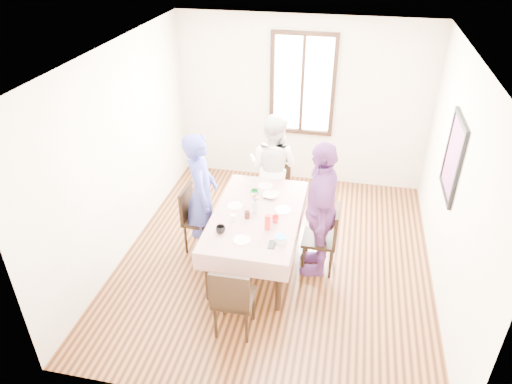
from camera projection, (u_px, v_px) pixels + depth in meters
The scene contains 31 objects.
ground at pixel (276, 257), 6.28m from camera, with size 4.50×4.50×0.00m, color black.
back_wall at pixel (302, 103), 7.47m from camera, with size 4.00×4.00×0.00m, color beige.
right_wall at pixel (455, 186), 5.23m from camera, with size 4.50×4.50×0.00m, color beige.
window_frame at pixel (303, 85), 7.30m from camera, with size 1.02×0.06×1.62m, color black.
window_pane at pixel (303, 85), 7.30m from camera, with size 0.90×0.02×1.50m, color white.
art_poster at pixel (454, 157), 5.38m from camera, with size 0.04×0.76×0.96m, color red.
dining_table at pixel (257, 239), 6.01m from camera, with size 0.95×1.70×0.75m, color black.
tablecloth at pixel (257, 214), 5.81m from camera, with size 1.07×1.82×0.01m, color #53090A.
chair_left at pixel (201, 219), 6.24m from camera, with size 0.42×0.42×0.91m, color black.
chair_right at pixel (320, 239), 5.87m from camera, with size 0.42×0.42×0.91m, color black.
chair_far at pixel (273, 188), 6.95m from camera, with size 0.42×0.42×0.91m, color black.
chair_near at pixel (234, 297), 4.99m from camera, with size 0.42×0.42×0.91m, color black.
person_left at pixel (201, 194), 6.04m from camera, with size 0.62×0.41×1.69m, color #393F99.
person_far at pixel (273, 168), 6.75m from camera, with size 0.78×0.61×1.60m, color silver.
person_right at pixel (320, 209), 5.65m from camera, with size 1.04×0.43×1.78m, color #6E3679.
mug_black at pixel (221, 229), 5.44m from camera, with size 0.11×0.11×0.09m, color black.
mug_flag at pixel (275, 219), 5.62m from camera, with size 0.09×0.09×0.09m, color red.
mug_green at pixel (255, 193), 6.15m from camera, with size 0.11×0.11×0.08m, color #0C7226.
serving_bowl at pixel (270, 195), 6.13m from camera, with size 0.20×0.20×0.05m, color white.
juice_carton at pixel (268, 222), 5.48m from camera, with size 0.06×0.06×0.19m, color red.
butter_tub at pixel (281, 240), 5.29m from camera, with size 0.13×0.13×0.07m, color white.
jam_jar at pixel (247, 215), 5.70m from camera, with size 0.07×0.07×0.09m, color black.
drinking_glass at pixel (233, 218), 5.64m from camera, with size 0.07×0.07×0.09m, color silver.
smartphone at pixel (272, 245), 5.26m from camera, with size 0.08×0.16×0.01m, color black.
flower_vase at pixel (255, 207), 5.79m from camera, with size 0.08×0.08×0.15m, color silver.
plate_left at pixel (235, 206), 5.95m from camera, with size 0.20×0.20×0.01m, color white.
plate_right at pixel (283, 210), 5.86m from camera, with size 0.20×0.20×0.01m, color white.
plate_far at pixel (265, 186), 6.38m from camera, with size 0.20×0.20×0.01m, color white.
plate_near at pixel (242, 240), 5.33m from camera, with size 0.20×0.20×0.01m, color white.
butter_lid at pixel (281, 237), 5.27m from camera, with size 0.12×0.12×0.01m, color blue.
flower_bunch at pixel (255, 198), 5.72m from camera, with size 0.09×0.09×0.10m, color yellow, non-canonical shape.
Camera 1 is at (0.76, -4.88, 3.98)m, focal length 33.00 mm.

